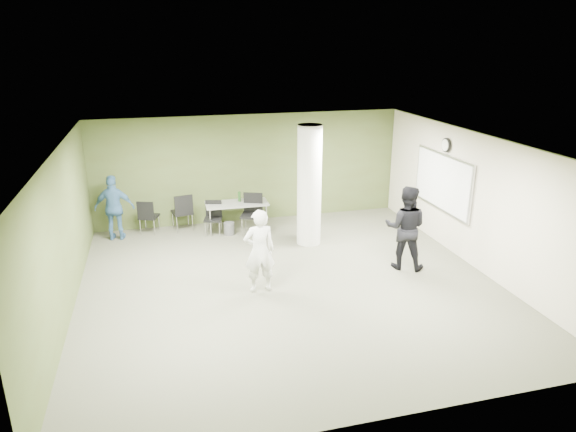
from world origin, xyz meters
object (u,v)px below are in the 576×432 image
object	(u,v)px
chair_back_left	(148,215)
woman_white	(259,251)
man_black	(405,228)
folding_table	(237,205)
man_blue	(115,208)

from	to	relation	value
chair_back_left	woman_white	distance (m)	4.24
man_black	chair_back_left	bearing A→B (deg)	-3.54
folding_table	woman_white	bearing A→B (deg)	-91.03
folding_table	man_blue	bearing A→B (deg)	178.30
folding_table	chair_back_left	bearing A→B (deg)	172.78
folding_table	man_blue	distance (m)	2.92
chair_back_left	man_blue	bearing A→B (deg)	33.30
woman_white	man_blue	size ratio (longest dim) A/B	1.03
folding_table	chair_back_left	xyz separation A→B (m)	(-2.17, 0.32, -0.18)
man_blue	chair_back_left	bearing A→B (deg)	-157.56
chair_back_left	man_blue	xyz separation A→B (m)	(-0.74, -0.18, 0.29)
chair_back_left	woman_white	size ratio (longest dim) A/B	0.53
woman_white	man_black	xyz separation A→B (m)	(3.14, 0.29, 0.07)
man_blue	folding_table	bearing A→B (deg)	-173.79
folding_table	man_black	distance (m)	4.32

